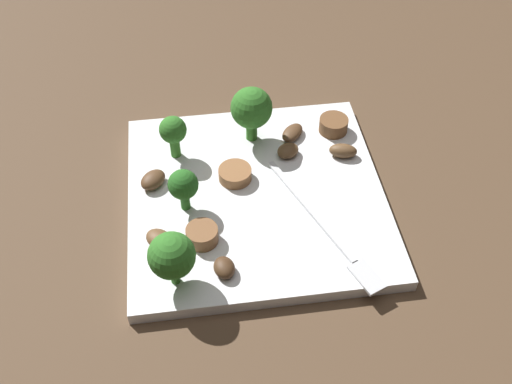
# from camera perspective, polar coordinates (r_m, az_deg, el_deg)

# --- Properties ---
(ground_plane) EXTENTS (1.40, 1.40, 0.00)m
(ground_plane) POSITION_cam_1_polar(r_m,az_deg,el_deg) (0.61, -0.00, -0.85)
(ground_plane) COLOR #4C3826
(plate) EXTENTS (0.25, 0.25, 0.01)m
(plate) POSITION_cam_1_polar(r_m,az_deg,el_deg) (0.61, -0.00, -0.43)
(plate) COLOR white
(plate) RESTS_ON ground_plane
(fork) EXTENTS (0.17, 0.08, 0.00)m
(fork) POSITION_cam_1_polar(r_m,az_deg,el_deg) (0.57, 6.79, -3.69)
(fork) COLOR silver
(fork) RESTS_ON plate
(broccoli_floret_0) EXTENTS (0.04, 0.04, 0.06)m
(broccoli_floret_0) POSITION_cam_1_polar(r_m,az_deg,el_deg) (0.51, -7.89, -5.95)
(broccoli_floret_0) COLOR #347525
(broccoli_floret_0) RESTS_ON plate
(broccoli_floret_1) EXTENTS (0.03, 0.03, 0.05)m
(broccoli_floret_1) POSITION_cam_1_polar(r_m,az_deg,el_deg) (0.57, -6.82, 0.60)
(broccoli_floret_1) COLOR #296420
(broccoli_floret_1) RESTS_ON plate
(broccoli_floret_2) EXTENTS (0.04, 0.04, 0.06)m
(broccoli_floret_2) POSITION_cam_1_polar(r_m,az_deg,el_deg) (0.63, -0.43, 7.80)
(broccoli_floret_2) COLOR #347525
(broccoli_floret_2) RESTS_ON plate
(broccoli_floret_3) EXTENTS (0.03, 0.03, 0.05)m
(broccoli_floret_3) POSITION_cam_1_polar(r_m,az_deg,el_deg) (0.62, -7.76, 5.62)
(broccoli_floret_3) COLOR #347525
(broccoli_floret_3) RESTS_ON plate
(sausage_slice_0) EXTENTS (0.04, 0.04, 0.01)m
(sausage_slice_0) POSITION_cam_1_polar(r_m,az_deg,el_deg) (0.61, -1.98, 1.69)
(sausage_slice_0) COLOR brown
(sausage_slice_0) RESTS_ON plate
(sausage_slice_1) EXTENTS (0.03, 0.03, 0.02)m
(sausage_slice_1) POSITION_cam_1_polar(r_m,az_deg,el_deg) (0.56, -5.06, -4.02)
(sausage_slice_1) COLOR brown
(sausage_slice_1) RESTS_ON plate
(sausage_slice_2) EXTENTS (0.04, 0.04, 0.02)m
(sausage_slice_2) POSITION_cam_1_polar(r_m,az_deg,el_deg) (0.67, 7.26, 6.24)
(sausage_slice_2) COLOR brown
(sausage_slice_2) RESTS_ON plate
(mushroom_0) EXTENTS (0.03, 0.03, 0.01)m
(mushroom_0) POSITION_cam_1_polar(r_m,az_deg,el_deg) (0.63, 3.01, 3.89)
(mushroom_0) COLOR brown
(mushroom_0) RESTS_ON plate
(mushroom_1) EXTENTS (0.03, 0.03, 0.01)m
(mushroom_1) POSITION_cam_1_polar(r_m,az_deg,el_deg) (0.61, -9.61, 1.14)
(mushroom_1) COLOR #4C331E
(mushroom_1) RESTS_ON plate
(mushroom_2) EXTENTS (0.04, 0.03, 0.01)m
(mushroom_2) POSITION_cam_1_polar(r_m,az_deg,el_deg) (0.66, 3.42, 5.57)
(mushroom_2) COLOR #4C331E
(mushroom_2) RESTS_ON plate
(mushroom_3) EXTENTS (0.04, 0.04, 0.01)m
(mushroom_3) POSITION_cam_1_polar(r_m,az_deg,el_deg) (0.56, -8.97, -4.43)
(mushroom_3) COLOR brown
(mushroom_3) RESTS_ON plate
(mushroom_4) EXTENTS (0.02, 0.03, 0.01)m
(mushroom_4) POSITION_cam_1_polar(r_m,az_deg,el_deg) (0.64, 8.15, 3.85)
(mushroom_4) COLOR brown
(mushroom_4) RESTS_ON plate
(mushroom_5) EXTENTS (0.03, 0.02, 0.01)m
(mushroom_5) POSITION_cam_1_polar(r_m,az_deg,el_deg) (0.54, -2.99, -7.08)
(mushroom_5) COLOR #422B19
(mushroom_5) RESTS_ON plate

